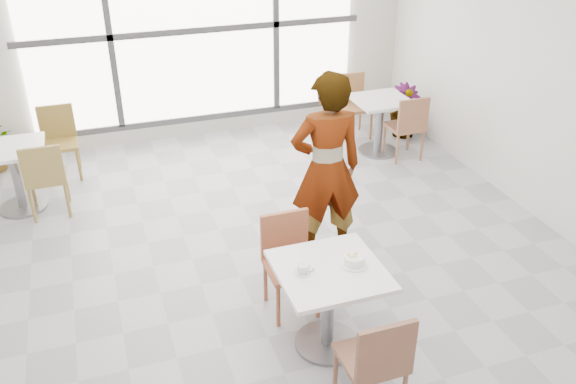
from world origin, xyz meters
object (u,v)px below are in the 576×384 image
object	(u,v)px
bg_table_left	(15,169)
bg_chair_right_near	(408,124)
bg_chair_right_far	(352,101)
chair_far	(288,256)
person	(326,169)
bg_chair_left_near	(45,175)
coffee_cup	(303,269)
oatmeal_bowl	(354,260)
main_table	(329,293)
bg_table_right	(380,118)
chair_near	(377,358)
bg_chair_left_far	(59,137)
plant_right	(404,111)

from	to	relation	value
bg_table_left	bg_chair_right_near	xyz separation A→B (m)	(4.70, -0.27, 0.01)
bg_chair_right_far	chair_far	bearing A→B (deg)	-122.29
person	bg_table_left	world-z (taller)	person
bg_chair_left_near	bg_chair_right_near	bearing A→B (deg)	-179.79
bg_table_left	bg_chair_left_near	bearing A→B (deg)	-41.68
person	bg_chair_right_far	size ratio (longest dim) A/B	2.16
chair_far	bg_chair_right_far	bearing A→B (deg)	57.71
coffee_cup	bg_chair_left_near	bearing A→B (deg)	123.34
oatmeal_bowl	bg_chair_right_far	xyz separation A→B (m)	(1.77, 3.93, -0.29)
chair_far	coffee_cup	xyz separation A→B (m)	(-0.09, -0.58, 0.28)
oatmeal_bowl	bg_chair_right_far	distance (m)	4.32
main_table	bg_table_right	world-z (taller)	same
oatmeal_bowl	bg_chair_left_near	xyz separation A→B (m)	(-2.29, 2.89, -0.29)
chair_near	bg_table_left	size ratio (longest dim) A/B	1.16
chair_near	bg_table_left	bearing A→B (deg)	-57.79
bg_chair_left_far	plant_right	size ratio (longest dim) A/B	1.17
bg_table_right	bg_chair_right_far	size ratio (longest dim) A/B	0.86
oatmeal_bowl	plant_right	bearing A→B (deg)	56.06
plant_right	chair_far	bearing A→B (deg)	-132.45
bg_table_right	bg_chair_right_near	size ratio (longest dim) A/B	0.86
main_table	bg_chair_left_near	xyz separation A→B (m)	(-2.09, 2.88, -0.02)
plant_right	bg_chair_left_far	bearing A→B (deg)	176.40
oatmeal_bowl	chair_near	bearing A→B (deg)	-101.44
coffee_cup	bg_chair_left_far	xyz separation A→B (m)	(-1.73, 3.90, -0.28)
bg_chair_left_far	main_table	bearing A→B (deg)	-63.65
oatmeal_bowl	bg_table_right	distance (m)	3.76
bg_chair_right_far	bg_chair_right_near	bearing A→B (deg)	-72.64
chair_far	bg_chair_left_near	world-z (taller)	same
coffee_cup	oatmeal_bowl	bearing A→B (deg)	-4.68
chair_near	bg_chair_left_far	world-z (taller)	same
bg_table_right	bg_chair_right_far	distance (m)	0.68
coffee_cup	bg_table_left	bearing A→B (deg)	124.98
bg_table_right	bg_chair_left_near	xyz separation A→B (m)	(-4.15, -0.35, 0.01)
bg_chair_right_near	bg_chair_right_far	bearing A→B (deg)	-72.64
chair_near	bg_chair_left_near	xyz separation A→B (m)	(-2.14, 3.62, 0.00)
bg_table_right	coffee_cup	bearing A→B (deg)	-125.20
chair_near	bg_chair_right_far	size ratio (longest dim) A/B	1.00
person	bg_chair_right_near	distance (m)	2.51
chair_near	bg_table_right	distance (m)	4.45
bg_table_left	oatmeal_bowl	bearing A→B (deg)	-50.65
chair_near	person	distance (m)	2.06
main_table	person	size ratio (longest dim) A/B	0.43
bg_chair_left_near	bg_chair_left_far	size ratio (longest dim) A/B	1.00
oatmeal_bowl	person	bearing A→B (deg)	77.70
bg_chair_right_near	bg_table_right	bearing A→B (deg)	-55.74
oatmeal_bowl	bg_chair_right_near	distance (m)	3.60
person	main_table	bearing A→B (deg)	74.23
bg_table_left	bg_chair_right_near	bearing A→B (deg)	-3.24
chair_far	bg_chair_right_far	size ratio (longest dim) A/B	1.00
bg_table_left	bg_chair_right_near	distance (m)	4.70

